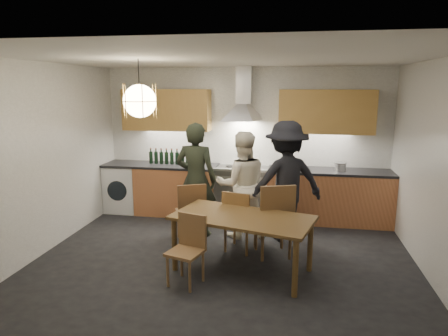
% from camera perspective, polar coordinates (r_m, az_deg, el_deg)
% --- Properties ---
extents(ground, '(5.00, 5.00, 0.00)m').
position_cam_1_polar(ground, '(5.35, -0.25, -13.58)').
color(ground, black).
rests_on(ground, ground).
extents(room_shell, '(5.02, 4.52, 2.61)m').
position_cam_1_polar(room_shell, '(4.87, -0.26, 4.88)').
color(room_shell, white).
rests_on(room_shell, ground).
extents(counter_run, '(5.00, 0.62, 0.90)m').
position_cam_1_polar(counter_run, '(7.01, 2.78, -3.48)').
color(counter_run, '#D68652').
rests_on(counter_run, ground).
extents(range_stove, '(0.90, 0.60, 0.92)m').
position_cam_1_polar(range_stove, '(7.01, 2.58, -3.55)').
color(range_stove, silver).
rests_on(range_stove, ground).
extents(wall_fixtures, '(4.30, 0.54, 1.10)m').
position_cam_1_polar(wall_fixtures, '(6.89, 2.82, 8.27)').
color(wall_fixtures, tan).
rests_on(wall_fixtures, ground).
extents(pendant_lamp, '(0.43, 0.43, 0.70)m').
position_cam_1_polar(pendant_lamp, '(5.02, -11.94, 9.34)').
color(pendant_lamp, black).
rests_on(pendant_lamp, ground).
extents(dining_table, '(1.85, 1.26, 0.71)m').
position_cam_1_polar(dining_table, '(4.96, 2.64, -7.80)').
color(dining_table, brown).
rests_on(dining_table, ground).
extents(chair_back_left, '(0.54, 0.54, 0.91)m').
position_cam_1_polar(chair_back_left, '(5.86, -4.69, -5.86)').
color(chair_back_left, brown).
rests_on(chair_back_left, ground).
extents(chair_back_mid, '(0.49, 0.49, 0.88)m').
position_cam_1_polar(chair_back_mid, '(5.53, 2.05, -7.10)').
color(chair_back_mid, brown).
rests_on(chair_back_mid, ground).
extents(chair_back_right, '(0.59, 0.59, 1.03)m').
position_cam_1_polar(chair_back_right, '(5.37, 7.32, -6.79)').
color(chair_back_right, brown).
rests_on(chair_back_right, ground).
extents(chair_front, '(0.46, 0.46, 0.82)m').
position_cam_1_polar(chair_front, '(4.76, -5.08, -10.80)').
color(chair_front, brown).
rests_on(chair_front, ground).
extents(person_left, '(0.67, 0.47, 1.75)m').
position_cam_1_polar(person_left, '(6.11, -4.02, -1.66)').
color(person_left, black).
rests_on(person_left, ground).
extents(person_mid, '(0.93, 0.80, 1.62)m').
position_cam_1_polar(person_mid, '(6.04, 2.55, -2.41)').
color(person_mid, white).
rests_on(person_mid, ground).
extents(person_right, '(1.32, 1.06, 1.79)m').
position_cam_1_polar(person_right, '(5.99, 8.82, -1.87)').
color(person_right, black).
rests_on(person_right, ground).
extents(mixing_bowl, '(0.35, 0.35, 0.08)m').
position_cam_1_polar(mixing_bowl, '(6.82, 10.38, 0.16)').
color(mixing_bowl, '#AFAFB2').
rests_on(mixing_bowl, counter_run).
extents(stock_pot, '(0.20, 0.20, 0.13)m').
position_cam_1_polar(stock_pot, '(6.88, 16.30, 0.18)').
color(stock_pot, silver).
rests_on(stock_pot, counter_run).
extents(wine_bottles, '(0.75, 0.07, 0.28)m').
position_cam_1_polar(wine_bottles, '(7.21, -7.84, 1.65)').
color(wine_bottles, black).
rests_on(wine_bottles, counter_run).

